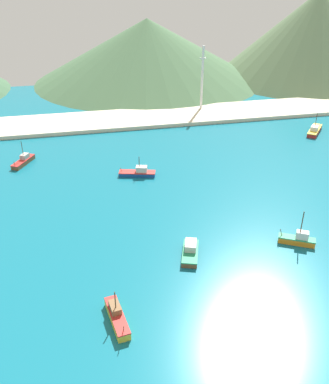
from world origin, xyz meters
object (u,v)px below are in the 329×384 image
fishing_boat_0 (138,172)px  fishing_boat_5 (298,239)px  fishing_boat_8 (117,316)px  fishing_boat_3 (190,251)px  fishing_boat_7 (24,161)px  radio_tower (202,79)px  fishing_boat_4 (315,130)px

fishing_boat_0 → fishing_boat_5: (25.34, -36.05, 0.15)m
fishing_boat_8 → fishing_boat_0: bearing=77.1°
fishing_boat_0 → fishing_boat_3: fishing_boat_0 is taller
fishing_boat_7 → fishing_boat_8: 64.94m
fishing_boat_7 → radio_tower: (60.77, 34.65, 11.02)m
fishing_boat_8 → fishing_boat_4: bearing=43.0°
fishing_boat_0 → radio_tower: bearing=57.1°
fishing_boat_0 → fishing_boat_8: (-11.13, -48.47, 0.07)m
fishing_boat_0 → radio_tower: radio_tower is taller
fishing_boat_4 → fishing_boat_5: size_ratio=1.42×
fishing_boat_0 → radio_tower: size_ratio=0.41×
fishing_boat_3 → fishing_boat_8: bearing=-138.7°
fishing_boat_3 → fishing_boat_8: 20.23m
fishing_boat_4 → fishing_boat_5: bearing=-122.9°
fishing_boat_5 → fishing_boat_8: (-36.48, -12.42, -0.09)m
radio_tower → fishing_boat_8: bearing=-113.7°
fishing_boat_3 → fishing_boat_4: (56.43, 53.42, 0.04)m
fishing_boat_5 → fishing_boat_7: (-54.67, 49.92, -0.17)m
fishing_boat_7 → fishing_boat_5: bearing=-42.4°
fishing_boat_0 → fishing_boat_4: (60.50, 18.30, 0.07)m
fishing_boat_3 → fishing_boat_5: size_ratio=1.10×
fishing_boat_0 → radio_tower: 58.85m
fishing_boat_3 → fishing_boat_7: fishing_boat_7 is taller
fishing_boat_8 → radio_tower: 106.49m
fishing_boat_4 → fishing_boat_7: 89.94m
fishing_boat_8 → fishing_boat_3: bearing=41.3°
fishing_boat_7 → fishing_boat_8: (18.20, -62.34, 0.08)m
fishing_boat_5 → fishing_boat_7: bearing=137.6°
fishing_boat_0 → fishing_boat_8: 49.73m
fishing_boat_5 → radio_tower: size_ratio=0.31×
fishing_boat_4 → radio_tower: (-29.06, 30.22, 10.93)m
fishing_boat_8 → radio_tower: (42.58, 96.99, 10.94)m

